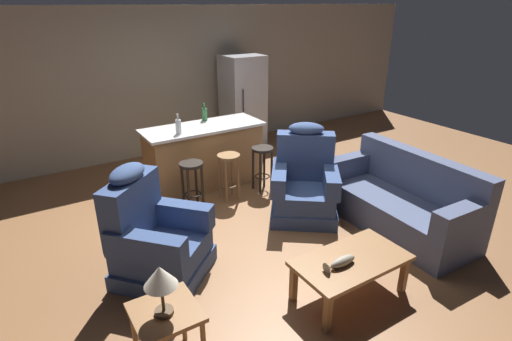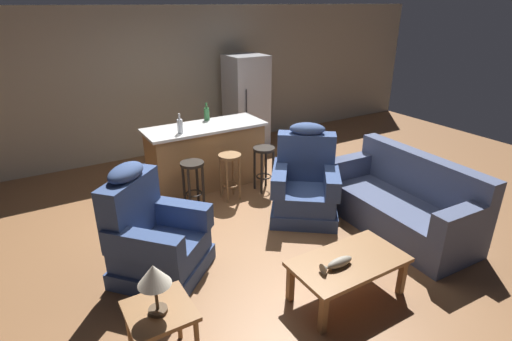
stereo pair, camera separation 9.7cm
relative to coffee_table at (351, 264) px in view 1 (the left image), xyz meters
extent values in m
plane|color=brown|center=(-0.06, 1.72, -0.36)|extent=(12.00, 12.00, 0.00)
cube|color=#A89E89|center=(-0.06, 4.84, 0.94)|extent=(12.00, 0.05, 2.60)
cube|color=olive|center=(0.00, 0.00, 0.04)|extent=(1.10, 0.60, 0.04)
cube|color=olive|center=(-0.49, -0.24, -0.17)|extent=(0.06, 0.06, 0.38)
cube|color=olive|center=(0.49, -0.24, -0.17)|extent=(0.06, 0.06, 0.38)
cube|color=olive|center=(-0.49, 0.24, -0.17)|extent=(0.06, 0.06, 0.38)
cube|color=olive|center=(0.49, 0.24, -0.17)|extent=(0.06, 0.06, 0.38)
cube|color=#4C3823|center=(-0.14, -0.03, 0.06)|extent=(0.22, 0.07, 0.01)
ellipsoid|color=#9E937F|center=(-0.14, -0.03, 0.10)|extent=(0.28, 0.09, 0.09)
cone|color=#9E937F|center=(-0.31, -0.03, 0.10)|extent=(0.06, 0.10, 0.10)
cube|color=#4C5675|center=(1.40, 0.61, -0.26)|extent=(0.92, 1.93, 0.20)
cube|color=#4C5675|center=(1.40, 0.61, -0.05)|extent=(0.92, 1.93, 0.22)
cube|color=#4C5675|center=(1.72, 0.60, 0.32)|extent=(0.28, 1.91, 0.52)
cube|color=#4C5675|center=(1.37, -0.24, 0.20)|extent=(0.85, 0.23, 0.28)
cube|color=#4C5675|center=(1.44, 1.46, 0.20)|extent=(0.85, 0.23, 0.28)
cube|color=#384C7A|center=(-1.40, 1.26, -0.27)|extent=(1.19, 1.19, 0.18)
cube|color=#384C7A|center=(-1.40, 1.26, -0.06)|extent=(1.10, 1.10, 0.24)
cube|color=#384C7A|center=(-1.60, 1.48, 0.38)|extent=(0.72, 0.69, 0.64)
ellipsoid|color=#384C7A|center=(-1.60, 1.48, 0.76)|extent=(0.52, 0.51, 0.16)
cube|color=#384C7A|center=(-1.14, 1.46, 0.19)|extent=(0.67, 0.71, 0.26)
cube|color=#384C7A|center=(-1.63, 1.02, 0.19)|extent=(0.67, 0.71, 0.26)
cube|color=#384C7A|center=(0.61, 1.48, -0.27)|extent=(1.18, 1.18, 0.18)
cube|color=#384C7A|center=(0.61, 1.48, -0.06)|extent=(1.09, 1.09, 0.24)
cube|color=#384C7A|center=(0.79, 1.71, 0.38)|extent=(0.75, 0.65, 0.64)
ellipsoid|color=#384C7A|center=(0.79, 1.71, 0.76)|extent=(0.53, 0.49, 0.16)
cube|color=#384C7A|center=(0.86, 1.26, 0.19)|extent=(0.63, 0.74, 0.26)
cube|color=#384C7A|center=(0.34, 1.66, 0.19)|extent=(0.63, 0.74, 0.26)
cube|color=olive|center=(-1.77, 0.13, 0.18)|extent=(0.48, 0.48, 0.04)
cylinder|color=olive|center=(-1.97, 0.33, -0.10)|extent=(0.04, 0.04, 0.52)
cylinder|color=olive|center=(-1.57, 0.33, -0.10)|extent=(0.04, 0.04, 0.52)
cylinder|color=#4C3823|center=(-1.78, 0.10, 0.21)|extent=(0.14, 0.14, 0.03)
cylinder|color=#4C3823|center=(-1.78, 0.10, 0.34)|extent=(0.02, 0.02, 0.22)
cone|color=beige|center=(-1.78, 0.10, 0.53)|extent=(0.24, 0.24, 0.16)
cube|color=#9E7042|center=(-0.06, 3.07, 0.09)|extent=(1.71, 0.63, 0.91)
cube|color=silver|center=(-0.06, 3.07, 0.57)|extent=(1.80, 0.70, 0.04)
cylinder|color=black|center=(-0.55, 2.44, 0.30)|extent=(0.32, 0.32, 0.04)
torus|color=black|center=(-0.55, 2.44, -0.14)|extent=(0.23, 0.23, 0.02)
cylinder|color=black|center=(-0.65, 2.34, -0.04)|extent=(0.04, 0.04, 0.64)
cylinder|color=black|center=(-0.45, 2.34, -0.04)|extent=(0.04, 0.04, 0.64)
cylinder|color=black|center=(-0.65, 2.54, -0.04)|extent=(0.04, 0.04, 0.64)
cylinder|color=black|center=(-0.45, 2.54, -0.04)|extent=(0.04, 0.04, 0.64)
cylinder|color=olive|center=(0.02, 2.44, 0.30)|extent=(0.32, 0.32, 0.04)
torus|color=olive|center=(0.02, 2.44, -0.14)|extent=(0.23, 0.23, 0.02)
cylinder|color=olive|center=(-0.08, 2.34, -0.04)|extent=(0.04, 0.04, 0.64)
cylinder|color=olive|center=(0.12, 2.34, -0.04)|extent=(0.04, 0.04, 0.64)
cylinder|color=olive|center=(-0.08, 2.54, -0.04)|extent=(0.04, 0.04, 0.64)
cylinder|color=olive|center=(0.12, 2.54, -0.04)|extent=(0.04, 0.04, 0.64)
cylinder|color=black|center=(0.58, 2.44, 0.30)|extent=(0.32, 0.32, 0.04)
torus|color=black|center=(0.58, 2.44, -0.14)|extent=(0.23, 0.23, 0.02)
cylinder|color=black|center=(0.48, 2.34, -0.04)|extent=(0.04, 0.04, 0.64)
cylinder|color=black|center=(0.68, 2.34, -0.04)|extent=(0.04, 0.04, 0.64)
cylinder|color=black|center=(0.48, 2.54, -0.04)|extent=(0.04, 0.04, 0.64)
cylinder|color=black|center=(0.68, 2.54, -0.04)|extent=(0.04, 0.04, 0.64)
cube|color=#B7B7BC|center=(1.33, 4.27, 0.52)|extent=(0.70, 0.66, 1.76)
cylinder|color=#333338|center=(1.13, 3.92, 0.60)|extent=(0.02, 0.02, 0.50)
cylinder|color=silver|center=(-0.50, 2.91, 0.68)|extent=(0.08, 0.08, 0.20)
cylinder|color=silver|center=(-0.50, 2.91, 0.83)|extent=(0.03, 0.03, 0.08)
cylinder|color=#2D6B38|center=(0.10, 3.34, 0.68)|extent=(0.09, 0.09, 0.19)
cylinder|color=#2D6B38|center=(0.10, 3.34, 0.81)|extent=(0.03, 0.03, 0.08)
camera|label=1|loc=(-2.42, -2.17, 2.28)|focal=28.00mm
camera|label=2|loc=(-2.34, -2.22, 2.28)|focal=28.00mm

